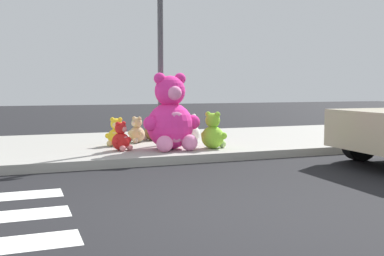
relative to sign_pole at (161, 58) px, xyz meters
The scene contains 10 objects.
ground_plane 4.87m from the sign_pole, 102.81° to the right, with size 60.00×60.00×0.00m, color black.
sidewalk 2.19m from the sign_pole, 141.29° to the left, with size 28.00×4.40×0.15m, color #9E9B93.
sign_pole is the anchor object (origin of this frame).
plush_pink_large 1.28m from the sign_pole, 88.83° to the right, with size 1.08×0.95×1.40m.
plush_white 1.67m from the sign_pole, 23.77° to the left, with size 0.41×0.42×0.59m.
plush_tan 1.66m from the sign_pole, 116.58° to the left, with size 0.39×0.37×0.54m.
plush_lime 1.79m from the sign_pole, 43.33° to the right, with size 0.49×0.49×0.69m.
plush_yellow 1.71m from the sign_pole, 161.76° to the left, with size 0.39×0.40×0.56m.
plush_brown 1.74m from the sign_pole, 86.13° to the left, with size 0.40×0.38×0.55m.
plush_red 1.78m from the sign_pole, 153.90° to the right, with size 0.36×0.38×0.52m.
Camera 1 is at (-1.59, -4.14, 1.29)m, focal length 42.85 mm.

